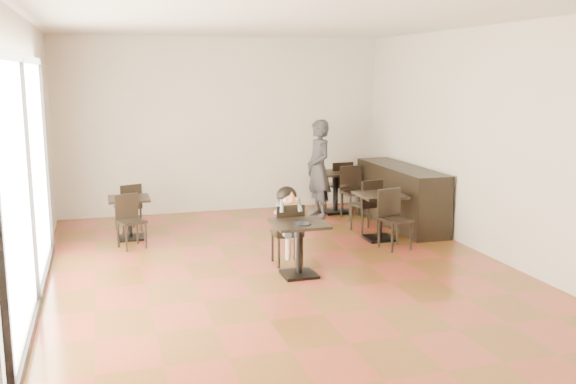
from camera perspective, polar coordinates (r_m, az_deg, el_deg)
name	(u,v)px	position (r m, az deg, el deg)	size (l,w,h in m)	color
floor	(283,272)	(8.41, -0.48, -7.11)	(6.00, 8.00, 0.01)	brown
ceiling	(282,19)	(8.05, -0.51, 15.16)	(6.00, 8.00, 0.01)	silver
wall_back	(223,125)	(11.96, -5.77, 5.91)	(6.00, 0.01, 3.20)	beige
wall_front	(446,217)	(4.42, 13.84, -2.20)	(6.00, 0.01, 3.20)	beige
wall_left	(27,159)	(7.82, -22.19, 2.77)	(0.01, 8.00, 3.20)	beige
wall_right	(490,143)	(9.35, 17.54, 4.20)	(0.01, 8.00, 3.20)	beige
storefront_window	(26,183)	(7.35, -22.23, 0.74)	(0.04, 4.50, 2.60)	white
child_table	(299,249)	(8.16, 0.99, -5.11)	(0.66, 0.66, 0.70)	black
child_chair	(287,234)	(8.65, -0.09, -3.72)	(0.38, 0.38, 0.84)	black
child	(287,226)	(8.63, -0.09, -3.02)	(0.38, 0.53, 1.06)	slate
plate	(302,224)	(7.98, 1.21, -2.84)	(0.24, 0.24, 0.01)	black
pizza_slice	(291,200)	(8.37, 0.27, -0.74)	(0.25, 0.19, 0.06)	tan
adult_patron	(319,169)	(11.38, 2.73, 2.05)	(0.64, 0.42, 1.75)	#333338
cafe_table_mid	(380,217)	(10.02, 8.16, -2.19)	(0.68, 0.68, 0.72)	black
cafe_table_left	(130,218)	(10.27, -13.89, -2.28)	(0.62, 0.62, 0.66)	black
cafe_table_back	(336,192)	(11.89, 4.27, -0.01)	(0.72, 0.72, 0.76)	black
chair_mid_a	(366,205)	(10.50, 6.93, -1.17)	(0.39, 0.39, 0.87)	black
chair_mid_b	(396,220)	(9.52, 9.53, -2.45)	(0.39, 0.39, 0.87)	black
chair_left_a	(128,207)	(10.79, -14.04, -1.31)	(0.36, 0.36, 0.79)	black
chair_left_b	(131,222)	(9.72, -13.76, -2.59)	(0.36, 0.36, 0.79)	black
chair_back_a	(338,185)	(12.19, 4.49, 0.61)	(0.41, 0.41, 0.92)	black
chair_back_b	(355,193)	(11.43, 5.97, -0.08)	(0.41, 0.41, 0.92)	black
service_counter	(400,196)	(11.05, 9.96, -0.33)	(0.60, 2.40, 1.00)	black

